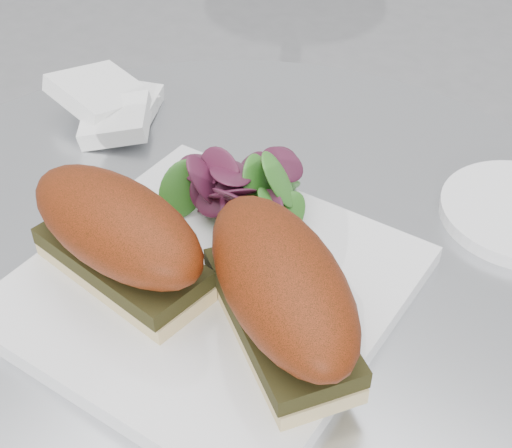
# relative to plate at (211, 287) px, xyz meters

# --- Properties ---
(table) EXTENTS (0.70, 0.70, 0.73)m
(table) POSITION_rel_plate_xyz_m (-0.01, 0.03, -0.25)
(table) COLOR silver
(table) RESTS_ON ground
(plate) EXTENTS (0.28, 0.28, 0.02)m
(plate) POSITION_rel_plate_xyz_m (0.00, 0.00, 0.00)
(plate) COLOR white
(plate) RESTS_ON table
(sandwich_left) EXTENTS (0.16, 0.08, 0.08)m
(sandwich_left) POSITION_rel_plate_xyz_m (-0.05, -0.04, 0.05)
(sandwich_left) COLOR #CDB480
(sandwich_left) RESTS_ON plate
(sandwich_right) EXTENTS (0.18, 0.15, 0.08)m
(sandwich_right) POSITION_rel_plate_xyz_m (0.07, -0.01, 0.05)
(sandwich_right) COLOR #CDB480
(sandwich_right) RESTS_ON plate
(salad) EXTENTS (0.10, 0.10, 0.05)m
(salad) POSITION_rel_plate_xyz_m (-0.03, 0.08, 0.03)
(salad) COLOR #39872C
(salad) RESTS_ON plate
(napkin) EXTENTS (0.15, 0.15, 0.02)m
(napkin) POSITION_rel_plate_xyz_m (-0.24, 0.12, 0.00)
(napkin) COLOR white
(napkin) RESTS_ON table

